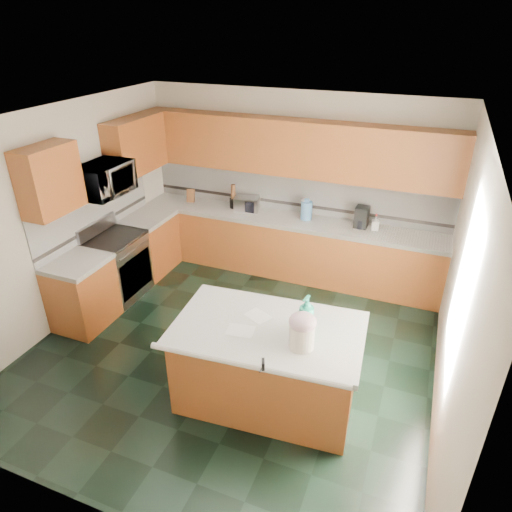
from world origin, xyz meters
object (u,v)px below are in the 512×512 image
at_px(toaster_oven, 247,204).
at_px(coffee_maker, 362,217).
at_px(island_top, 268,330).
at_px(treat_jar, 302,336).
at_px(soap_bottle_island, 306,316).
at_px(knife_block, 191,196).
at_px(island_base, 268,366).

relative_size(toaster_oven, coffee_maker, 1.22).
bearing_deg(island_top, treat_jar, -27.87).
bearing_deg(treat_jar, soap_bottle_island, 75.43).
height_order(soap_bottle_island, knife_block, soap_bottle_island).
bearing_deg(island_base, toaster_oven, 112.09).
distance_m(island_top, knife_block, 3.54).
bearing_deg(island_top, soap_bottle_island, 0.26).
relative_size(knife_block, coffee_maker, 0.69).
xyz_separation_m(island_base, island_top, (0.00, 0.00, 0.46)).
distance_m(toaster_oven, coffee_maker, 1.75).
bearing_deg(knife_block, soap_bottle_island, -60.68).
xyz_separation_m(island_base, toaster_oven, (-1.34, 2.67, 0.60)).
xyz_separation_m(soap_bottle_island, knife_block, (-2.68, 2.64, -0.10)).
distance_m(island_top, treat_jar, 0.44).
bearing_deg(soap_bottle_island, island_base, -163.64).
height_order(island_base, coffee_maker, coffee_maker).
distance_m(treat_jar, toaster_oven, 3.32).
relative_size(island_base, treat_jar, 7.22).
height_order(island_base, island_top, island_top).
xyz_separation_m(island_top, soap_bottle_island, (0.36, 0.03, 0.24)).
height_order(island_base, soap_bottle_island, soap_bottle_island).
relative_size(treat_jar, soap_bottle_island, 0.58).
xyz_separation_m(treat_jar, coffee_maker, (0.03, 2.87, 0.03)).
bearing_deg(knife_block, toaster_oven, -16.04).
xyz_separation_m(island_base, coffee_maker, (0.41, 2.70, 0.64)).
bearing_deg(island_base, knife_block, 126.39).
relative_size(knife_block, toaster_oven, 0.57).
height_order(knife_block, toaster_oven, knife_block).
distance_m(treat_jar, coffee_maker, 2.87).
bearing_deg(knife_block, island_top, -65.16).
relative_size(island_base, island_top, 0.95).
xyz_separation_m(island_base, knife_block, (-2.31, 2.67, 0.60)).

